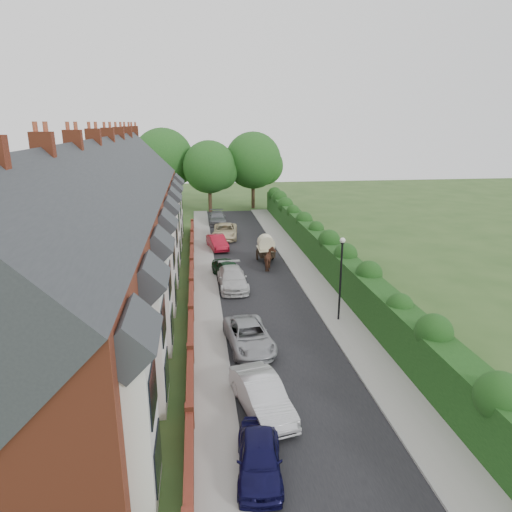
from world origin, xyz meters
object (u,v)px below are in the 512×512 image
(car_white, at_px, (232,278))
(horse, at_px, (270,259))
(car_navy, at_px, (259,457))
(car_red, at_px, (217,242))
(lamppost, at_px, (341,269))
(car_silver_b, at_px, (249,336))
(car_green, at_px, (228,270))
(horse_cart, at_px, (266,247))
(car_grey, at_px, (217,218))
(car_beige, at_px, (225,231))
(car_silver_a, at_px, (262,396))

(car_white, height_order, horse, horse)
(car_navy, bearing_deg, horse, 86.00)
(car_navy, relative_size, car_red, 0.93)
(lamppost, bearing_deg, horse, 103.45)
(car_silver_b, xyz_separation_m, horse, (3.22, 12.96, 0.21))
(car_silver_b, bearing_deg, car_green, 85.36)
(lamppost, height_order, horse_cart, lamppost)
(lamppost, bearing_deg, car_red, 110.44)
(car_navy, relative_size, car_silver_b, 0.80)
(car_red, height_order, car_grey, car_grey)
(car_grey, distance_m, horse_cart, 16.25)
(car_beige, bearing_deg, car_silver_a, -85.12)
(car_red, height_order, horse_cart, horse_cart)
(lamppost, distance_m, car_red, 18.51)
(car_silver_b, relative_size, car_beige, 0.90)
(car_red, bearing_deg, car_grey, 77.27)
(car_white, xyz_separation_m, car_beige, (0.43, 14.69, 0.02))
(horse_cart, bearing_deg, car_white, -119.36)
(car_white, xyz_separation_m, horse, (3.36, 3.76, 0.16))
(car_navy, height_order, horse, horse)
(car_silver_a, xyz_separation_m, car_silver_b, (0.12, 5.60, -0.08))
(lamppost, distance_m, car_grey, 29.15)
(car_navy, height_order, car_white, car_white)
(car_white, bearing_deg, lamppost, -50.26)
(car_red, bearing_deg, horse_cart, -59.49)
(car_silver_a, relative_size, car_beige, 0.85)
(horse_cart, bearing_deg, car_silver_b, -101.99)
(lamppost, relative_size, horse, 2.53)
(car_white, relative_size, car_beige, 0.93)
(car_navy, height_order, car_red, car_red)
(car_navy, bearing_deg, horse_cart, 86.91)
(car_green, height_order, horse, horse)
(car_white, bearing_deg, car_grey, 88.28)
(car_silver_a, distance_m, car_silver_b, 5.60)
(car_white, relative_size, car_red, 1.21)
(car_white, bearing_deg, horse_cart, 58.90)
(car_green, bearing_deg, lamppost, -69.60)
(horse_cart, bearing_deg, horse, -90.00)
(car_beige, relative_size, horse_cart, 1.62)
(car_silver_b, bearing_deg, car_beige, 83.10)
(car_silver_b, distance_m, car_red, 19.78)
(car_red, bearing_deg, lamppost, -79.45)
(lamppost, bearing_deg, car_grey, 101.60)
(car_silver_a, relative_size, car_grey, 0.93)
(car_silver_a, xyz_separation_m, car_white, (-0.02, 14.80, -0.02))
(car_navy, xyz_separation_m, horse_cart, (3.92, 24.15, 0.69))
(car_navy, xyz_separation_m, car_silver_b, (0.70, 8.99, 0.02))
(car_silver_a, xyz_separation_m, horse_cart, (3.34, 20.76, 0.60))
(lamppost, xyz_separation_m, car_beige, (-5.41, 21.29, -2.57))
(car_silver_a, xyz_separation_m, car_beige, (0.41, 29.49, -0.00))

